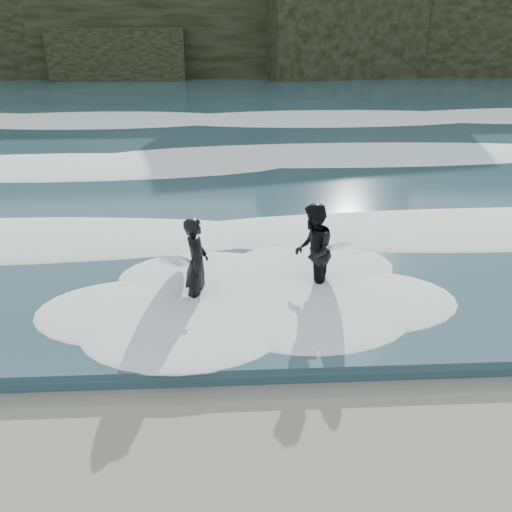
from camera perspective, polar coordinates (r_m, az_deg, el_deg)
The scene contains 7 objects.
sea at distance 33.80m, azimuth -2.93°, elevation 14.65°, with size 90.00×52.00×0.30m, color #274652.
headland at distance 50.38m, azimuth -3.22°, elevation 23.17°, with size 70.00×9.00×10.00m, color black.
foam_near at distance 14.31m, azimuth -2.34°, elevation 2.93°, with size 60.00×3.20×0.20m, color white.
foam_mid at distance 21.00m, azimuth -2.67°, elevation 9.77°, with size 60.00×4.00×0.24m, color white.
foam_far at distance 29.81m, azimuth -2.89°, elevation 14.00°, with size 60.00×4.80×0.30m, color white.
surfer_left at distance 11.00m, azimuth -6.43°, elevation -0.77°, with size 0.96×2.07×1.88m.
surfer_right at distance 11.43m, azimuth 5.84°, elevation 0.48°, with size 1.20×1.72×1.98m.
Camera 1 is at (-0.15, -4.38, 5.49)m, focal length 40.00 mm.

